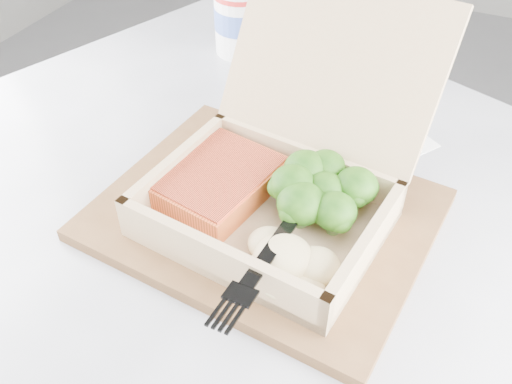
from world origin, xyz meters
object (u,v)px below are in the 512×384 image
at_px(takeout_container, 288,164).
at_px(paper_cup, 241,18).
at_px(serving_tray, 265,215).
at_px(cafe_table, 217,355).

distance_m(takeout_container, paper_cup, 0.35).
bearing_deg(paper_cup, serving_tray, -60.01).
xyz_separation_m(cafe_table, takeout_container, (0.05, 0.08, 0.26)).
bearing_deg(paper_cup, cafe_table, -68.56).
distance_m(serving_tray, takeout_container, 0.06).
bearing_deg(serving_tray, cafe_table, -122.63).
relative_size(serving_tray, paper_cup, 3.32).
height_order(cafe_table, takeout_container, takeout_container).
bearing_deg(cafe_table, takeout_container, 58.30).
bearing_deg(cafe_table, serving_tray, 57.37).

